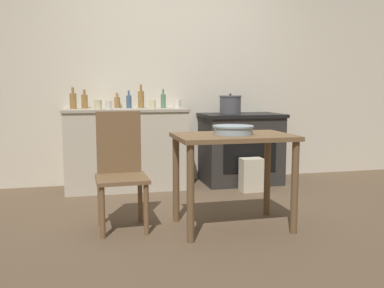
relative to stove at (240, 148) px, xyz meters
name	(u,v)px	position (x,y,z in m)	size (l,w,h in m)	color
ground_plane	(205,216)	(-0.79, -1.24, -0.41)	(14.00, 14.00, 0.00)	brown
wall_back	(170,76)	(-0.79, 0.34, 0.86)	(8.00, 0.07, 2.55)	beige
counter_cabinet	(126,149)	(-1.35, 0.03, 0.04)	(1.36, 0.60, 0.90)	beige
stove	(240,148)	(0.00, 0.00, 0.00)	(0.93, 0.66, 0.83)	#2D2B28
work_table	(233,151)	(-0.65, -1.58, 0.21)	(0.92, 0.61, 0.76)	brown
chair	(121,168)	(-1.52, -1.36, 0.07)	(0.41, 0.41, 0.93)	brown
flour_sack	(251,175)	(-0.04, -0.46, -0.23)	(0.24, 0.17, 0.37)	beige
stock_pot	(230,104)	(-0.12, 0.05, 0.52)	(0.26, 0.26, 0.24)	#4C4C51
mixing_bowl_large	(233,129)	(-0.64, -1.56, 0.38)	(0.33, 0.33, 0.07)	#93A8B2
bottle_far_left	(73,101)	(-1.91, 0.07, 0.57)	(0.07, 0.07, 0.23)	olive
bottle_left	(117,102)	(-1.43, 0.24, 0.55)	(0.06, 0.06, 0.17)	olive
bottle_mid_left	(141,99)	(-1.16, 0.13, 0.59)	(0.07, 0.07, 0.27)	olive
bottle_center_left	(129,101)	(-1.30, 0.15, 0.56)	(0.06, 0.06, 0.20)	#3D5675
bottle_center	(85,101)	(-1.79, 0.17, 0.57)	(0.07, 0.07, 0.21)	olive
bottle_center_right	(163,101)	(-0.92, 0.06, 0.57)	(0.06, 0.06, 0.22)	#517F5B
cup_mid_right	(109,105)	(-1.54, -0.20, 0.53)	(0.07, 0.07, 0.09)	silver
cup_right	(98,105)	(-1.65, -0.13, 0.54)	(0.08, 0.08, 0.10)	beige
cup_far_right	(153,104)	(-1.05, -0.02, 0.53)	(0.07, 0.07, 0.09)	beige
cup_end_right	(177,104)	(-0.79, -0.09, 0.53)	(0.07, 0.07, 0.10)	silver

